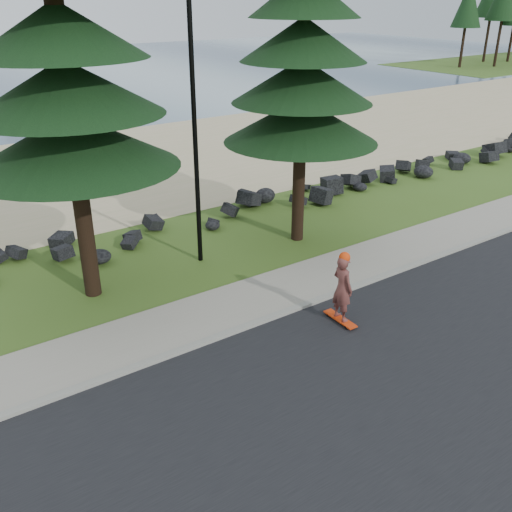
% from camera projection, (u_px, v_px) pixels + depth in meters
% --- Properties ---
extents(ground, '(160.00, 160.00, 0.00)m').
position_uv_depth(ground, '(260.00, 302.00, 15.28)').
color(ground, '#3E5A1C').
rests_on(ground, ground).
extents(road, '(160.00, 7.00, 0.02)m').
position_uv_depth(road, '(384.00, 388.00, 11.93)').
color(road, black).
rests_on(road, ground).
extents(kerb, '(160.00, 0.20, 0.10)m').
position_uv_depth(kerb, '(280.00, 314.00, 14.59)').
color(kerb, gray).
rests_on(kerb, ground).
extents(sidewalk, '(160.00, 2.00, 0.08)m').
position_uv_depth(sidewalk, '(256.00, 297.00, 15.41)').
color(sidewalk, gray).
rests_on(sidewalk, ground).
extents(beach_sand, '(160.00, 15.00, 0.01)m').
position_uv_depth(beach_sand, '(77.00, 173.00, 26.07)').
color(beach_sand, tan).
rests_on(beach_sand, ground).
extents(seawall_boulders, '(60.00, 2.40, 1.10)m').
position_uv_depth(seawall_boulders, '(166.00, 235.00, 19.45)').
color(seawall_boulders, black).
rests_on(seawall_boulders, ground).
extents(lamp_post, '(0.25, 0.14, 8.14)m').
position_uv_depth(lamp_post, '(195.00, 126.00, 15.92)').
color(lamp_post, black).
rests_on(lamp_post, ground).
extents(skateboarder, '(0.43, 1.04, 1.92)m').
position_uv_depth(skateboarder, '(342.00, 288.00, 13.92)').
color(skateboarder, red).
rests_on(skateboarder, ground).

